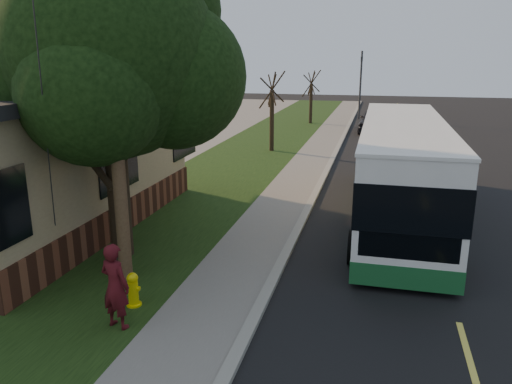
# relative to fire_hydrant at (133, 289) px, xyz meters

# --- Properties ---
(ground) EXTENTS (120.00, 120.00, 0.00)m
(ground) POSITION_rel_fire_hydrant_xyz_m (2.60, 0.00, -0.43)
(ground) COLOR black
(ground) RESTS_ON ground
(road) EXTENTS (8.00, 80.00, 0.01)m
(road) POSITION_rel_fire_hydrant_xyz_m (6.60, 10.00, -0.43)
(road) COLOR black
(road) RESTS_ON ground
(curb) EXTENTS (0.25, 80.00, 0.12)m
(curb) POSITION_rel_fire_hydrant_xyz_m (2.60, 10.00, -0.37)
(curb) COLOR gray
(curb) RESTS_ON ground
(sidewalk) EXTENTS (2.00, 80.00, 0.08)m
(sidewalk) POSITION_rel_fire_hydrant_xyz_m (1.60, 10.00, -0.39)
(sidewalk) COLOR slate
(sidewalk) RESTS_ON ground
(grass_verge) EXTENTS (5.00, 80.00, 0.07)m
(grass_verge) POSITION_rel_fire_hydrant_xyz_m (-1.90, 10.00, -0.40)
(grass_verge) COLOR black
(grass_verge) RESTS_ON ground
(fire_hydrant) EXTENTS (0.32, 0.32, 0.74)m
(fire_hydrant) POSITION_rel_fire_hydrant_xyz_m (0.00, 0.00, 0.00)
(fire_hydrant) COLOR yellow
(fire_hydrant) RESTS_ON grass_verge
(utility_pole) EXTENTS (2.86, 3.21, 9.07)m
(utility_pole) POSITION_rel_fire_hydrant_xyz_m (-0.71, 0.99, 4.20)
(utility_pole) COLOR #473321
(utility_pole) RESTS_ON ground
(leafy_tree) EXTENTS (6.30, 6.00, 7.80)m
(leafy_tree) POSITION_rel_fire_hydrant_xyz_m (-1.57, 2.65, 4.73)
(leafy_tree) COLOR black
(leafy_tree) RESTS_ON grass_verge
(bare_tree_near) EXTENTS (1.38, 1.21, 4.31)m
(bare_tree_near) POSITION_rel_fire_hydrant_xyz_m (-0.90, 18.00, 1.72)
(bare_tree_near) COLOR black
(bare_tree_near) RESTS_ON grass_verge
(bare_tree_far) EXTENTS (1.38, 1.21, 4.03)m
(bare_tree_far) POSITION_rel_fire_hydrant_xyz_m (-0.40, 30.00, 1.57)
(bare_tree_far) COLOR black
(bare_tree_far) RESTS_ON grass_verge
(traffic_signal) EXTENTS (0.18, 0.22, 5.50)m
(traffic_signal) POSITION_rel_fire_hydrant_xyz_m (3.10, 34.00, 2.73)
(traffic_signal) COLOR #2D2D30
(traffic_signal) RESTS_ON ground
(transit_bus) EXTENTS (2.70, 11.72, 3.17)m
(transit_bus) POSITION_rel_fire_hydrant_xyz_m (5.58, 7.74, 1.26)
(transit_bus) COLOR silver
(transit_bus) RESTS_ON ground
(skateboarder) EXTENTS (0.70, 0.54, 1.72)m
(skateboarder) POSITION_rel_fire_hydrant_xyz_m (0.10, -0.85, 0.50)
(skateboarder) COLOR #450D13
(skateboarder) RESTS_ON grass_verge
(skateboard_main) EXTENTS (0.68, 0.90, 0.09)m
(skateboard_main) POSITION_rel_fire_hydrant_xyz_m (-1.41, 1.94, -0.30)
(skateboard_main) COLOR black
(skateboard_main) RESTS_ON grass_verge
(distant_car) EXTENTS (2.38, 5.11, 1.69)m
(distant_car) POSITION_rel_fire_hydrant_xyz_m (4.54, 27.01, 0.41)
(distant_car) COLOR black
(distant_car) RESTS_ON ground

